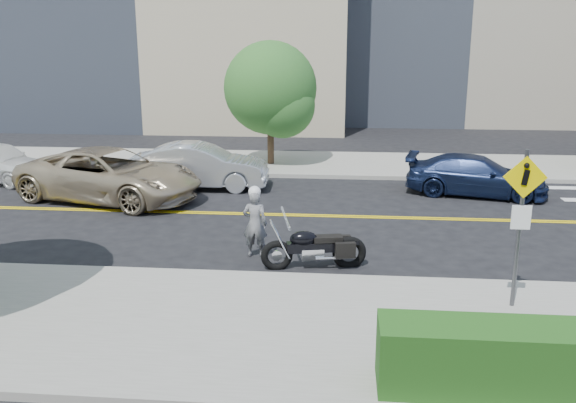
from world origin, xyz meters
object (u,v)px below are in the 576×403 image
(pedestrian_sign, at_px, (521,214))
(suv, at_px, (110,175))
(parked_car_silver, at_px, (199,166))
(parked_car_blue, at_px, (476,175))
(motorcyclist, at_px, (255,222))
(motorcycle, at_px, (315,238))

(pedestrian_sign, bearing_deg, suv, 144.90)
(parked_car_silver, xyz_separation_m, parked_car_blue, (9.42, -0.11, -0.12))
(motorcyclist, distance_m, suv, 7.29)
(motorcycle, height_order, parked_car_silver, parked_car_silver)
(suv, relative_size, parked_car_silver, 1.26)
(parked_car_blue, bearing_deg, motorcycle, 157.55)
(motorcyclist, bearing_deg, pedestrian_sign, 158.12)
(suv, height_order, parked_car_blue, suv)
(motorcycle, distance_m, parked_car_silver, 8.60)
(pedestrian_sign, relative_size, parked_car_blue, 0.66)
(motorcycle, relative_size, parked_car_blue, 0.51)
(motorcyclist, height_order, suv, motorcyclist)
(motorcycle, bearing_deg, motorcyclist, 145.14)
(motorcyclist, xyz_separation_m, suv, (-5.42, 4.87, -0.03))
(pedestrian_sign, distance_m, parked_car_silver, 12.59)
(motorcycle, xyz_separation_m, suv, (-6.87, 5.49, 0.13))
(motorcycle, bearing_deg, parked_car_silver, 109.11)
(motorcyclist, bearing_deg, parked_car_silver, -61.68)
(motorcyclist, xyz_separation_m, motorcycle, (1.44, -0.62, -0.16))
(suv, relative_size, parked_car_blue, 1.31)
(pedestrian_sign, height_order, parked_car_silver, pedestrian_sign)
(suv, xyz_separation_m, parked_car_silver, (2.48, 1.90, -0.05))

